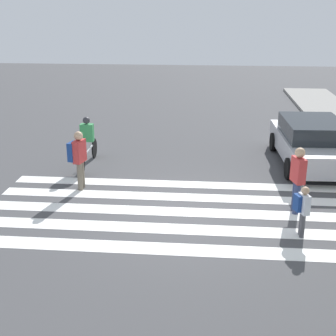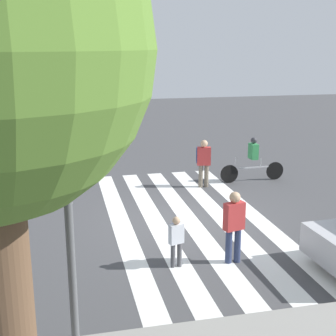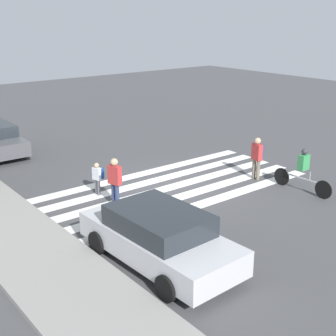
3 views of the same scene
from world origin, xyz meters
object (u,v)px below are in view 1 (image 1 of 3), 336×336
at_px(pedestrian_adult_yellow_jacket, 78,156).
at_px(pedestrian_adult_blue_shirt, 302,207).
at_px(car_parked_far_curb, 312,142).
at_px(pedestrian_adult_tall_backpack, 298,176).
at_px(cyclist_near_curb, 87,140).

bearing_deg(pedestrian_adult_yellow_jacket, pedestrian_adult_blue_shirt, 79.53).
height_order(pedestrian_adult_yellow_jacket, car_parked_far_curb, pedestrian_adult_yellow_jacket).
bearing_deg(pedestrian_adult_tall_backpack, pedestrian_adult_blue_shirt, 161.02).
height_order(pedestrian_adult_yellow_jacket, cyclist_near_curb, pedestrian_adult_yellow_jacket).
bearing_deg(pedestrian_adult_tall_backpack, car_parked_far_curb, -30.75).
xyz_separation_m(pedestrian_adult_yellow_jacket, car_parked_far_curb, (-2.76, 6.84, -0.22)).
bearing_deg(car_parked_far_curb, pedestrian_adult_blue_shirt, -15.36).
bearing_deg(cyclist_near_curb, pedestrian_adult_tall_backpack, 62.17).
height_order(cyclist_near_curb, car_parked_far_curb, cyclist_near_curb).
bearing_deg(cyclist_near_curb, pedestrian_adult_yellow_jacket, 5.83).
xyz_separation_m(pedestrian_adult_blue_shirt, car_parked_far_curb, (-5.11, 1.20, 0.05)).
relative_size(pedestrian_adult_tall_backpack, cyclist_near_curb, 0.69).
xyz_separation_m(pedestrian_adult_tall_backpack, cyclist_near_curb, (-2.99, -5.97, -0.08)).
relative_size(pedestrian_adult_blue_shirt, pedestrian_adult_yellow_jacket, 0.71).
bearing_deg(pedestrian_adult_blue_shirt, pedestrian_adult_yellow_jacket, -130.43).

